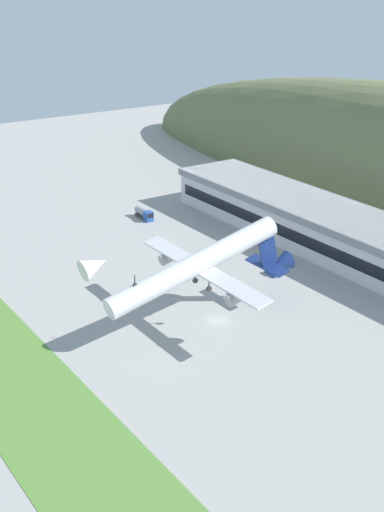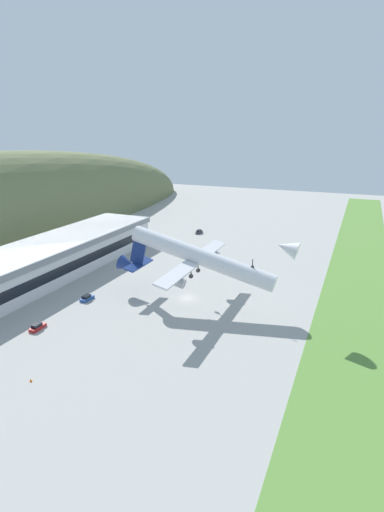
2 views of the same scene
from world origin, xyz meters
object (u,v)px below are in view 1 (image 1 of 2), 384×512
Objects in this scene: cargo_airplane at (199,266)px; fuel_truck at (144,214)px; service_car_0 at (227,249)px; traffic_cone_0 at (150,242)px; service_car_2 at (273,272)px; terminal_building at (341,231)px.

fuel_truck is (-61.05, 23.07, -10.88)m from cargo_airplane.
service_car_0 reaches higher than traffic_cone_0.
fuel_truck is at bearing -174.67° from service_car_2.
traffic_cone_0 is (-43.82, 14.70, -12.07)m from cargo_airplane.
cargo_airplane is 6.68× the size of fuel_truck.
service_car_2 is 36.15m from traffic_cone_0.
cargo_airplane is at bearing -77.68° from terminal_building.
cargo_airplane is at bearing -18.54° from traffic_cone_0.
cargo_airplane reaches higher than terminal_building.
cargo_airplane is at bearing -69.97° from service_car_2.
terminal_building reaches higher than service_car_0.
cargo_airplane reaches higher than traffic_cone_0.
cargo_airplane is 47.77m from traffic_cone_0.
terminal_building is at bearing 47.18° from traffic_cone_0.
terminal_building reaches higher than traffic_cone_0.
service_car_2 is at bearing -0.55° from service_car_0.
service_car_0 is (-17.05, -22.17, -5.31)m from terminal_building.
cargo_airplane is 41.30m from service_car_0.
service_car_2 is 0.56× the size of fuel_truck.
cargo_airplane is at bearing -20.70° from fuel_truck.
service_car_0 reaches higher than service_car_2.
traffic_cone_0 is at bearing -158.71° from service_car_2.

